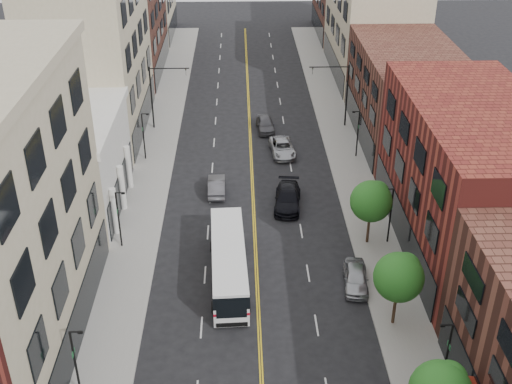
{
  "coord_description": "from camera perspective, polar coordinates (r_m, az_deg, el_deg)",
  "views": [
    {
      "loc": [
        -1.15,
        -20.01,
        30.07
      ],
      "look_at": [
        0.06,
        24.07,
        5.0
      ],
      "focal_mm": 45.0,
      "sensor_mm": 36.0,
      "label": 1
    }
  ],
  "objects": [
    {
      "name": "bldg_l_white",
      "position": [
        59.44,
        -16.88,
        2.24
      ],
      "size": [
        10.0,
        14.0,
        8.0
      ],
      "primitive_type": "cube",
      "color": "silver",
      "rests_on": "ground"
    },
    {
      "name": "bldg_l_far_b",
      "position": [
        92.23,
        -11.83,
        14.85
      ],
      "size": [
        10.0,
        20.0,
        15.0
      ],
      "primitive_type": "cube",
      "color": "#532A21",
      "rests_on": "ground"
    },
    {
      "name": "lamp_l_2",
      "position": [
        52.6,
        -12.09,
        -2.13
      ],
      "size": [
        0.81,
        0.55,
        5.05
      ],
      "color": "black",
      "rests_on": "sidewalk_left"
    },
    {
      "name": "car_lane_b",
      "position": [
        67.83,
        2.36,
        3.96
      ],
      "size": [
        2.91,
        5.43,
        1.45
      ],
      "primitive_type": "imported",
      "rotation": [
        0.0,
        0.0,
        0.1
      ],
      "color": "#A3A5AA",
      "rests_on": "ground"
    },
    {
      "name": "car_lane_c",
      "position": [
        73.27,
        0.82,
        6.05
      ],
      "size": [
        2.18,
        4.69,
        1.56
      ],
      "primitive_type": "imported",
      "rotation": [
        0.0,
        0.0,
        0.08
      ],
      "color": "#4C4B50",
      "rests_on": "ground"
    },
    {
      "name": "tree_r_2",
      "position": [
        44.11,
        12.67,
        -7.26
      ],
      "size": [
        3.4,
        3.4,
        5.59
      ],
      "color": "black",
      "rests_on": "sidewalk_right"
    },
    {
      "name": "sidewalk_left",
      "position": [
        63.28,
        -9.43,
        0.89
      ],
      "size": [
        4.0,
        110.0,
        0.15
      ],
      "primitive_type": "cube",
      "color": "gray",
      "rests_on": "ground"
    },
    {
      "name": "sidewalk_right",
      "position": [
        63.64,
        8.71,
        1.13
      ],
      "size": [
        4.0,
        110.0,
        0.15
      ],
      "primitive_type": "cube",
      "color": "gray",
      "rests_on": "ground"
    },
    {
      "name": "signal_mast_left",
      "position": [
        73.18,
        -8.74,
        8.94
      ],
      "size": [
        4.49,
        0.18,
        7.2
      ],
      "color": "black",
      "rests_on": "sidewalk_left"
    },
    {
      "name": "city_bus",
      "position": [
        48.59,
        -2.45,
        -6.12
      ],
      "size": [
        3.15,
        11.56,
        2.94
      ],
      "rotation": [
        0.0,
        0.0,
        0.04
      ],
      "color": "silver",
      "rests_on": "ground"
    },
    {
      "name": "bldg_r_far_c",
      "position": [
        110.32,
        8.27,
        16.46
      ],
      "size": [
        10.0,
        18.0,
        11.0
      ],
      "primitive_type": "cube",
      "color": "#532A21",
      "rests_on": "ground"
    },
    {
      "name": "lamp_r_1",
      "position": [
        40.81,
        16.59,
        -13.54
      ],
      "size": [
        0.81,
        0.55,
        5.05
      ],
      "color": "black",
      "rests_on": "sidewalk_right"
    },
    {
      "name": "bldg_r_mid",
      "position": [
        53.35,
        18.51,
        1.14
      ],
      "size": [
        10.0,
        22.0,
        12.0
      ],
      "primitive_type": "cube",
      "color": "maroon",
      "rests_on": "ground"
    },
    {
      "name": "lamp_l_3",
      "position": [
        66.57,
        -9.95,
        5.13
      ],
      "size": [
        0.81,
        0.55,
        5.05
      ],
      "color": "black",
      "rests_on": "sidewalk_left"
    },
    {
      "name": "car_parked_far",
      "position": [
        49.04,
        8.86,
        -7.51
      ],
      "size": [
        2.23,
        4.59,
        1.51
      ],
      "primitive_type": "imported",
      "rotation": [
        0.0,
        0.0,
        -0.1
      ],
      "color": "#A1A3A9",
      "rests_on": "ground"
    },
    {
      "name": "lamp_r_3",
      "position": [
        66.95,
        9.01,
        5.36
      ],
      "size": [
        0.81,
        0.55,
        5.05
      ],
      "color": "black",
      "rests_on": "sidewalk_right"
    },
    {
      "name": "bldg_r_far_a",
      "position": [
        72.0,
        13.27,
        8.44
      ],
      "size": [
        10.0,
        20.0,
        10.0
      ],
      "primitive_type": "cube",
      "color": "#532A21",
      "rests_on": "ground"
    },
    {
      "name": "bldg_r_far_b",
      "position": [
        90.88,
        10.32,
        14.45
      ],
      "size": [
        10.0,
        22.0,
        14.0
      ],
      "primitive_type": "cube",
      "color": "tan",
      "rests_on": "ground"
    },
    {
      "name": "tree_r_3",
      "position": [
        52.22,
        10.28,
        -0.69
      ],
      "size": [
        3.4,
        3.4,
        5.59
      ],
      "color": "black",
      "rests_on": "sidewalk_right"
    },
    {
      "name": "lamp_r_2",
      "position": [
        53.08,
        11.84,
        -1.78
      ],
      "size": [
        0.81,
        0.55,
        5.05
      ],
      "color": "black",
      "rests_on": "sidewalk_right"
    },
    {
      "name": "bldg_l_far_a",
      "position": [
        72.94,
        -14.38,
        11.92
      ],
      "size": [
        10.0,
        20.0,
        18.0
      ],
      "primitive_type": "cube",
      "color": "tan",
      "rests_on": "ground"
    },
    {
      "name": "car_lane_a",
      "position": [
        58.28,
        2.83,
        -0.55
      ],
      "size": [
        2.9,
        5.87,
        1.64
      ],
      "primitive_type": "imported",
      "rotation": [
        0.0,
        0.0,
        -0.11
      ],
      "color": "black",
      "rests_on": "ground"
    },
    {
      "name": "lamp_l_1",
      "position": [
        40.19,
        -15.74,
        -14.2
      ],
      "size": [
        0.81,
        0.55,
        5.05
      ],
      "color": "black",
      "rests_on": "sidewalk_left"
    },
    {
      "name": "signal_mast_right",
      "position": [
        73.5,
        7.55,
        9.12
      ],
      "size": [
        4.49,
        0.18,
        7.2
      ],
      "color": "black",
      "rests_on": "sidewalk_right"
    },
    {
      "name": "car_lane_behind",
      "position": [
        60.49,
        -3.54,
        0.56
      ],
      "size": [
        1.69,
        4.56,
        1.49
      ],
      "primitive_type": "imported",
      "rotation": [
        0.0,
        0.0,
        3.17
      ],
      "color": "#48474C",
      "rests_on": "ground"
    }
  ]
}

